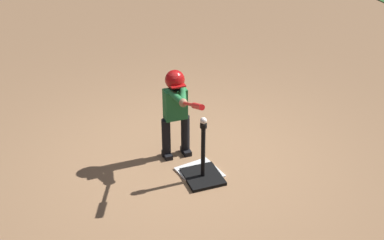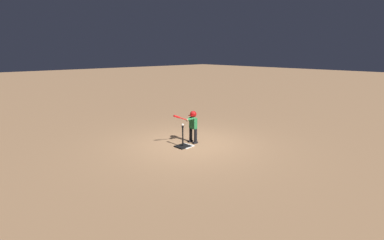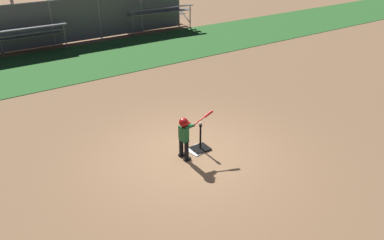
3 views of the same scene
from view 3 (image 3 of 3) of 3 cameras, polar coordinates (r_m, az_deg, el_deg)
ground_plane at (r=9.42m, az=-0.47°, el=-5.30°), size 90.00×90.00×0.00m
grass_outfield_strip at (r=16.69m, az=-17.19°, el=8.40°), size 56.00×4.84×0.02m
backstop_fence at (r=19.30m, az=-20.59°, el=13.76°), size 14.14×0.08×2.12m
home_plate at (r=9.59m, az=0.73°, el=-4.60°), size 0.51×0.51×0.02m
batting_tee at (r=9.60m, az=1.28°, el=-3.99°), size 0.45×0.40×0.72m
batter_child at (r=8.94m, az=-1.08°, el=-1.98°), size 0.96×0.35×1.11m
baseball at (r=9.27m, az=1.32°, el=-0.51°), size 0.07×0.07×0.07m
bleachers_far_left at (r=19.12m, az=-24.14°, el=11.46°), size 3.39×2.25×1.25m
bleachers_right_center at (r=21.74m, az=-5.83°, el=15.44°), size 3.85×2.85×1.35m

